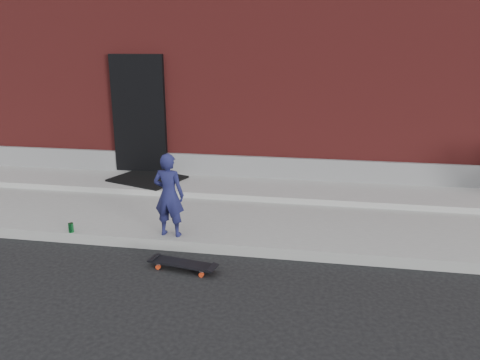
# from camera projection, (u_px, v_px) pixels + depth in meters

# --- Properties ---
(ground) EXTENTS (80.00, 80.00, 0.00)m
(ground) POSITION_uv_depth(u_px,v_px,m) (248.00, 257.00, 6.19)
(ground) COLOR black
(ground) RESTS_ON ground
(sidewalk) EXTENTS (20.00, 3.00, 0.15)m
(sidewalk) POSITION_uv_depth(u_px,v_px,m) (262.00, 213.00, 7.58)
(sidewalk) COLOR gray
(sidewalk) RESTS_ON ground
(apron) EXTENTS (20.00, 1.20, 0.10)m
(apron) POSITION_uv_depth(u_px,v_px,m) (269.00, 189.00, 8.40)
(apron) COLOR gray
(apron) RESTS_ON sidewalk
(building) EXTENTS (20.00, 8.10, 5.00)m
(building) POSITION_uv_depth(u_px,v_px,m) (290.00, 52.00, 12.09)
(building) COLOR maroon
(building) RESTS_ON ground
(child) EXTENTS (0.44, 0.31, 1.17)m
(child) POSITION_uv_depth(u_px,v_px,m) (169.00, 195.00, 6.35)
(child) COLOR #191B47
(child) RESTS_ON sidewalk
(skateboard) EXTENTS (0.88, 0.36, 0.10)m
(skateboard) POSITION_uv_depth(u_px,v_px,m) (183.00, 264.00, 5.81)
(skateboard) COLOR red
(skateboard) RESTS_ON ground
(soda_can) EXTENTS (0.09, 0.09, 0.13)m
(soda_can) POSITION_uv_depth(u_px,v_px,m) (71.00, 228.00, 6.59)
(soda_can) COLOR #177633
(soda_can) RESTS_ON sidewalk
(doormat) EXTENTS (1.46, 1.33, 0.03)m
(doormat) POSITION_uv_depth(u_px,v_px,m) (148.00, 179.00, 8.80)
(doormat) COLOR black
(doormat) RESTS_ON apron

